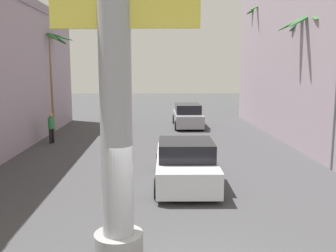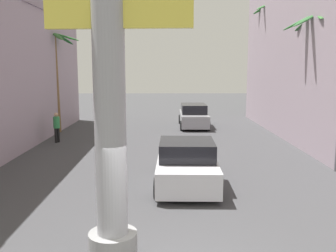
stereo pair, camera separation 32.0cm
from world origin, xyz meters
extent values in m
plane|color=#424244|center=(0.00, 10.00, 0.00)|extent=(88.98, 88.98, 0.00)
cylinder|color=#9E9EA3|center=(-1.13, 1.13, 4.01)|extent=(0.61, 0.61, 8.02)
cylinder|color=gray|center=(-1.13, 1.13, 0.35)|extent=(0.98, 0.98, 0.70)
cube|color=#F2E04C|center=(-0.93, 1.13, 4.97)|extent=(2.77, 0.38, 0.56)
cylinder|color=black|center=(-0.25, 8.37, 0.32)|extent=(0.23, 0.64, 0.64)
cylinder|color=black|center=(1.62, 8.33, 0.32)|extent=(0.23, 0.64, 0.64)
cylinder|color=black|center=(-0.33, 5.08, 0.32)|extent=(0.23, 0.64, 0.64)
cylinder|color=black|center=(1.55, 5.04, 0.32)|extent=(0.23, 0.64, 0.64)
cube|color=silver|center=(0.65, 6.70, 0.56)|extent=(2.08, 4.74, 0.80)
cube|color=black|center=(0.64, 6.35, 1.26)|extent=(1.86, 2.02, 0.60)
cylinder|color=black|center=(0.98, 21.05, 0.32)|extent=(0.22, 0.64, 0.64)
cylinder|color=black|center=(2.68, 21.04, 0.32)|extent=(0.22, 0.64, 0.64)
cylinder|color=black|center=(0.97, 17.88, 0.32)|extent=(0.22, 0.64, 0.64)
cylinder|color=black|center=(2.67, 17.88, 0.32)|extent=(0.22, 0.64, 0.64)
cube|color=#99999E|center=(1.83, 19.46, 0.56)|extent=(1.81, 4.53, 0.80)
cube|color=black|center=(1.83, 19.46, 1.26)|extent=(1.66, 2.49, 0.60)
cylinder|color=brown|center=(7.10, 11.66, 3.20)|extent=(0.52, 0.39, 6.41)
ellipsoid|color=#285E2D|center=(7.72, 12.44, 6.12)|extent=(1.32, 1.45, 1.01)
ellipsoid|color=#2C5E2D|center=(6.78, 12.59, 6.18)|extent=(1.00, 1.70, 0.82)
ellipsoid|color=#2B712D|center=(6.30, 12.09, 6.16)|extent=(1.68, 0.95, 0.89)
ellipsoid|color=#2B602D|center=(6.32, 11.40, 6.17)|extent=(1.68, 1.02, 0.86)
ellipsoid|color=#326D2D|center=(6.79, 10.94, 6.26)|extent=(1.01, 1.76, 0.59)
cylinder|color=brown|center=(7.14, 20.41, 4.15)|extent=(0.56, 0.48, 8.32)
ellipsoid|color=#31682D|center=(8.02, 20.53, 8.11)|extent=(1.50, 0.41, 0.73)
ellipsoid|color=#266C2D|center=(7.38, 21.32, 8.13)|extent=(0.62, 1.54, 0.69)
ellipsoid|color=#2B732D|center=(6.69, 21.12, 8.12)|extent=(1.29, 1.32, 0.72)
ellipsoid|color=#2E662D|center=(6.58, 20.13, 8.13)|extent=(1.46, 1.12, 0.68)
ellipsoid|color=#316B2D|center=(7.55, 19.83, 8.13)|extent=(0.92, 1.52, 0.68)
cylinder|color=brown|center=(-6.95, 17.40, 3.01)|extent=(0.52, 0.46, 6.02)
ellipsoid|color=#2D782D|center=(-6.17, 17.49, 5.88)|extent=(1.61, 0.60, 0.56)
ellipsoid|color=#226C2D|center=(-6.49, 18.00, 5.81)|extent=(1.20, 1.43, 0.76)
ellipsoid|color=#27772D|center=(-7.27, 18.10, 5.86)|extent=(0.92, 1.58, 0.62)
ellipsoid|color=#26652D|center=(-7.77, 17.36, 5.89)|extent=(1.58, 0.37, 0.53)
ellipsoid|color=#27632D|center=(-7.23, 16.60, 5.83)|extent=(0.85, 1.57, 0.70)
ellipsoid|color=#32682D|center=(-6.48, 16.72, 5.86)|extent=(1.23, 1.46, 0.62)
cylinder|color=black|center=(-5.91, 14.03, 0.40)|extent=(0.14, 0.14, 0.79)
cylinder|color=black|center=(-6.00, 13.85, 0.40)|extent=(0.14, 0.14, 0.79)
cylinder|color=#338C4C|center=(-5.95, 13.94, 1.10)|extent=(0.45, 0.45, 0.62)
sphere|color=tan|center=(-5.95, 13.94, 1.52)|extent=(0.22, 0.22, 0.22)
camera|label=1|loc=(-0.38, -5.97, 3.96)|focal=40.00mm
camera|label=2|loc=(-0.06, -5.97, 3.96)|focal=40.00mm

